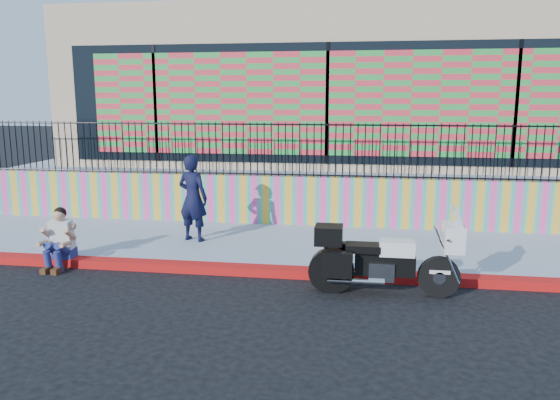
# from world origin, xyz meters

# --- Properties ---
(ground) EXTENTS (90.00, 90.00, 0.00)m
(ground) POSITION_xyz_m (0.00, 0.00, 0.00)
(ground) COLOR black
(ground) RESTS_ON ground
(red_curb) EXTENTS (16.00, 0.30, 0.15)m
(red_curb) POSITION_xyz_m (0.00, 0.00, 0.07)
(red_curb) COLOR #B80D12
(red_curb) RESTS_ON ground
(sidewalk) EXTENTS (16.00, 3.00, 0.15)m
(sidewalk) POSITION_xyz_m (0.00, 1.65, 0.07)
(sidewalk) COLOR #8D96AA
(sidewalk) RESTS_ON ground
(mural_wall) EXTENTS (16.00, 0.20, 1.10)m
(mural_wall) POSITION_xyz_m (0.00, 3.25, 0.70)
(mural_wall) COLOR #FF439D
(mural_wall) RESTS_ON sidewalk
(metal_fence) EXTENTS (15.80, 0.04, 1.20)m
(metal_fence) POSITION_xyz_m (0.00, 3.25, 1.85)
(metal_fence) COLOR black
(metal_fence) RESTS_ON mural_wall
(elevated_platform) EXTENTS (16.00, 10.00, 1.25)m
(elevated_platform) POSITION_xyz_m (0.00, 8.35, 0.62)
(elevated_platform) COLOR #8D96AA
(elevated_platform) RESTS_ON ground
(storefront_building) EXTENTS (14.00, 8.06, 4.00)m
(storefront_building) POSITION_xyz_m (0.00, 8.13, 3.25)
(storefront_building) COLOR tan
(storefront_building) RESTS_ON elevated_platform
(police_motorcycle) EXTENTS (2.27, 0.75, 1.41)m
(police_motorcycle) POSITION_xyz_m (1.19, -0.62, 0.59)
(police_motorcycle) COLOR black
(police_motorcycle) RESTS_ON ground
(police_officer) EXTENTS (0.72, 0.57, 1.74)m
(police_officer) POSITION_xyz_m (-2.48, 1.52, 1.02)
(police_officer) COLOR black
(police_officer) RESTS_ON sidewalk
(seated_man) EXTENTS (0.54, 0.71, 1.06)m
(seated_man) POSITION_xyz_m (-4.43, -0.19, 0.45)
(seated_man) COLOR navy
(seated_man) RESTS_ON ground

